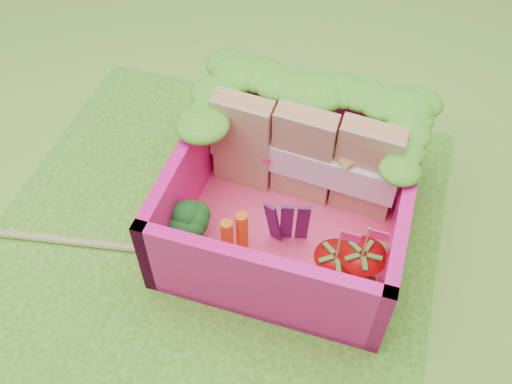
{
  "coord_description": "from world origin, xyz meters",
  "views": [
    {
      "loc": [
        0.84,
        -1.83,
        2.81
      ],
      "look_at": [
        0.21,
        0.2,
        0.28
      ],
      "focal_mm": 40.0,
      "sensor_mm": 36.0,
      "label": 1
    }
  ],
  "objects_px": {
    "strawberry_right": "(359,268)",
    "chopsticks": "(39,238)",
    "sandwich_stack": "(304,156)",
    "broccoli": "(192,225)",
    "strawberry_left": "(334,269)",
    "bento_box": "(291,198)"
  },
  "relations": [
    {
      "from": "broccoli",
      "to": "strawberry_left",
      "type": "height_order",
      "value": "strawberry_left"
    },
    {
      "from": "sandwich_stack",
      "to": "strawberry_right",
      "type": "xyz_separation_m",
      "value": [
        0.46,
        -0.55,
        -0.17
      ]
    },
    {
      "from": "strawberry_right",
      "to": "chopsticks",
      "type": "distance_m",
      "value": 1.87
    },
    {
      "from": "strawberry_left",
      "to": "strawberry_right",
      "type": "height_order",
      "value": "strawberry_right"
    },
    {
      "from": "sandwich_stack",
      "to": "chopsticks",
      "type": "height_order",
      "value": "sandwich_stack"
    },
    {
      "from": "broccoli",
      "to": "strawberry_right",
      "type": "distance_m",
      "value": 0.95
    },
    {
      "from": "sandwich_stack",
      "to": "broccoli",
      "type": "relative_size",
      "value": 3.75
    },
    {
      "from": "sandwich_stack",
      "to": "strawberry_right",
      "type": "height_order",
      "value": "sandwich_stack"
    },
    {
      "from": "bento_box",
      "to": "broccoli",
      "type": "xyz_separation_m",
      "value": [
        -0.48,
        -0.32,
        -0.05
      ]
    },
    {
      "from": "sandwich_stack",
      "to": "broccoli",
      "type": "height_order",
      "value": "sandwich_stack"
    },
    {
      "from": "strawberry_left",
      "to": "chopsticks",
      "type": "xyz_separation_m",
      "value": [
        -1.72,
        -0.21,
        -0.16
      ]
    },
    {
      "from": "chopsticks",
      "to": "bento_box",
      "type": "bearing_deg",
      "value": 21.24
    },
    {
      "from": "bento_box",
      "to": "strawberry_right",
      "type": "relative_size",
      "value": 2.61
    },
    {
      "from": "broccoli",
      "to": "strawberry_right",
      "type": "relative_size",
      "value": 0.62
    },
    {
      "from": "strawberry_right",
      "to": "bento_box",
      "type": "bearing_deg",
      "value": 148.04
    },
    {
      "from": "broccoli",
      "to": "chopsticks",
      "type": "xyz_separation_m",
      "value": [
        -0.9,
        -0.22,
        -0.21
      ]
    },
    {
      "from": "bento_box",
      "to": "strawberry_left",
      "type": "xyz_separation_m",
      "value": [
        0.34,
        -0.33,
        -0.1
      ]
    },
    {
      "from": "bento_box",
      "to": "sandwich_stack",
      "type": "distance_m",
      "value": 0.27
    },
    {
      "from": "bento_box",
      "to": "strawberry_right",
      "type": "bearing_deg",
      "value": -31.96
    },
    {
      "from": "bento_box",
      "to": "strawberry_right",
      "type": "height_order",
      "value": "bento_box"
    },
    {
      "from": "bento_box",
      "to": "broccoli",
      "type": "bearing_deg",
      "value": -146.46
    },
    {
      "from": "strawberry_right",
      "to": "broccoli",
      "type": "bearing_deg",
      "value": -178.08
    }
  ]
}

